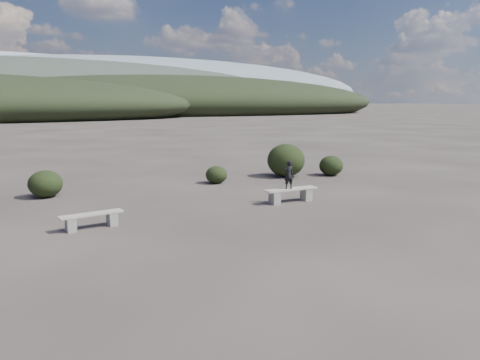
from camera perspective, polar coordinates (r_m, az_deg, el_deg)
ground at (r=10.98m, az=4.51°, el=-8.71°), size 1200.00×1200.00×0.00m
bench_left at (r=13.43m, az=-17.62°, el=-4.58°), size 1.74×0.61×0.43m
bench_right at (r=16.17m, az=6.20°, el=-1.69°), size 1.96×0.47×0.49m
seated_person at (r=16.00m, az=5.95°, el=0.64°), size 0.36×0.25×0.97m
shrub_a at (r=18.31m, az=-22.64°, el=-0.43°), size 1.20×1.20×0.99m
shrub_c at (r=19.83m, az=-2.90°, el=0.66°), size 0.93×0.93×0.74m
shrub_d at (r=21.65m, az=5.63°, el=2.41°), size 1.73×1.73×1.52m
shrub_e at (r=22.30m, az=11.05°, el=1.73°), size 1.12×1.12×0.93m
mountain_ridges at (r=348.15m, az=-26.36°, el=9.81°), size 500.00×400.00×56.00m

